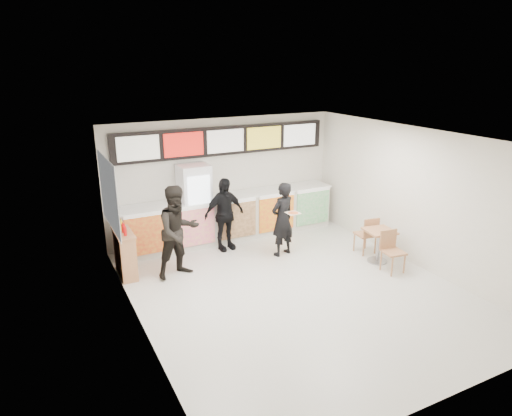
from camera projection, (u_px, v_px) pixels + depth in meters
floor at (296, 290)px, 8.98m from camera, size 7.00×7.00×0.00m
ceiling at (300, 138)px, 8.06m from camera, size 7.00×7.00×0.00m
wall_back at (224, 178)px, 11.49m from camera, size 6.00×0.00×6.00m
wall_left at (137, 246)px, 7.23m from camera, size 0.00×7.00×7.00m
wall_right at (416, 198)px, 9.82m from camera, size 0.00×7.00×7.00m
service_counter at (231, 217)px, 11.43m from camera, size 5.56×0.77×1.14m
menu_board at (225, 141)px, 11.13m from camera, size 5.50×0.14×0.70m
drinks_fridge at (195, 206)px, 10.91m from camera, size 0.70×0.67×2.00m
mirror_panel at (108, 193)px, 9.23m from camera, size 0.01×2.00×1.50m
customer_main at (282, 219)px, 10.39m from camera, size 0.71×0.56×1.73m
customer_left at (178, 232)px, 9.33m from camera, size 1.07×0.91×1.95m
customer_mid at (224, 214)px, 10.70m from camera, size 1.07×0.55×1.75m
pizza_slice at (293, 213)px, 9.92m from camera, size 0.36×0.36×0.02m
cafe_table at (379, 240)px, 10.11m from camera, size 0.68×1.57×0.89m
condiment_ledge at (125, 253)px, 9.46m from camera, size 0.35×0.87×1.16m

